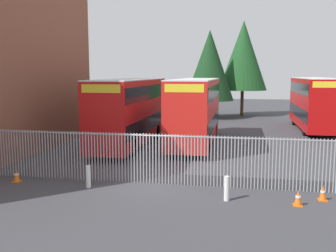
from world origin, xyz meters
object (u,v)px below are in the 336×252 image
Objects in this scene: double_decker_bus_behind_fence_left at (196,109)px; traffic_cone_near_kerb at (323,193)px; double_decker_bus_near_gate at (130,109)px; traffic_cone_mid_forecourt at (17,175)px; bollard_near_left at (88,177)px; traffic_cone_by_gate at (298,198)px; bollard_center_front at (227,188)px; double_decker_bus_behind_fence_right at (313,101)px.

double_decker_bus_behind_fence_left is 18.32× the size of traffic_cone_near_kerb.
double_decker_bus_near_gate and double_decker_bus_behind_fence_left have the same top height.
traffic_cone_mid_forecourt is (-6.72, -10.70, -2.13)m from double_decker_bus_behind_fence_left.
traffic_cone_by_gate is (8.37, -0.73, -0.19)m from bollard_near_left.
double_decker_bus_near_gate is 12.38m from bollard_center_front.
bollard_near_left is (0.93, -9.59, -1.95)m from double_decker_bus_near_gate.
double_decker_bus_behind_fence_right reaches higher than traffic_cone_by_gate.
double_decker_bus_behind_fence_right is at bearing 57.71° from bollard_near_left.
double_decker_bus_behind_fence_left reaches higher than bollard_center_front.
double_decker_bus_behind_fence_right is 18.32× the size of traffic_cone_near_kerb.
traffic_cone_near_kerb is at bearing -60.56° from double_decker_bus_behind_fence_left.
double_decker_bus_behind_fence_left is 12.66m from traffic_cone_near_kerb.
double_decker_bus_behind_fence_right is 24.95m from traffic_cone_mid_forecourt.
bollard_near_left is at bearing 173.82° from bollard_center_front.
double_decker_bus_behind_fence_left is at bearing 57.88° from traffic_cone_mid_forecourt.
traffic_cone_near_kerb is (9.38, 0.07, -0.19)m from bollard_near_left.
double_decker_bus_behind_fence_left is 12.92m from traffic_cone_by_gate.
double_decker_bus_behind_fence_left is 18.32× the size of traffic_cone_by_gate.
traffic_cone_by_gate is at bearing -141.57° from traffic_cone_near_kerb.
double_decker_bus_behind_fence_left is at bearing -136.70° from double_decker_bus_behind_fence_right.
double_decker_bus_behind_fence_left is at bearing 73.43° from bollard_near_left.
double_decker_bus_behind_fence_left reaches higher than traffic_cone_mid_forecourt.
bollard_near_left is 1.00× the size of bollard_center_front.
bollard_near_left is (-3.25, -10.93, -1.95)m from double_decker_bus_behind_fence_left.
double_decker_bus_near_gate is at bearing 123.34° from bollard_center_front.
double_decker_bus_behind_fence_right is 20.67m from traffic_cone_by_gate.
bollard_center_front reaches higher than traffic_cone_near_kerb.
double_decker_bus_behind_fence_left is 11.57m from bollard_near_left.
traffic_cone_near_kerb is at bearing -0.71° from traffic_cone_mid_forecourt.
bollard_near_left is at bearing 174.99° from traffic_cone_by_gate.
bollard_center_front is 1.61× the size of traffic_cone_by_gate.
traffic_cone_mid_forecourt and traffic_cone_near_kerb have the same top height.
traffic_cone_by_gate is (5.12, -11.67, -2.13)m from double_decker_bus_behind_fence_left.
double_decker_bus_near_gate is 16.49m from double_decker_bus_behind_fence_right.
bollard_near_left is 5.83m from bollard_center_front.
double_decker_bus_near_gate and double_decker_bus_behind_fence_right have the same top height.
double_decker_bus_behind_fence_right reaches higher than traffic_cone_mid_forecourt.
double_decker_bus_near_gate reaches higher than traffic_cone_near_kerb.
traffic_cone_near_kerb is (10.31, -9.52, -2.13)m from double_decker_bus_near_gate.
bollard_near_left is at bearing -3.78° from traffic_cone_mid_forecourt.
bollard_near_left is at bearing -106.57° from double_decker_bus_behind_fence_left.
bollard_center_front is at bearing -169.02° from traffic_cone_near_kerb.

